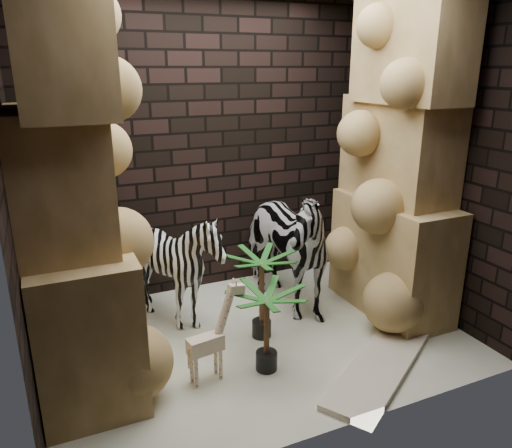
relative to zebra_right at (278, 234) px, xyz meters
name	(u,v)px	position (x,y,z in m)	size (l,w,h in m)	color
floor	(257,338)	(-0.44, -0.48, -0.76)	(3.50, 3.50, 0.00)	#E9E9CC
wall_back	(206,148)	(-0.44, 0.77, 0.74)	(3.50, 3.50, 0.00)	black
wall_front	(348,212)	(-0.44, -1.73, 0.74)	(3.50, 3.50, 0.00)	black
wall_left	(11,193)	(-2.19, -0.48, 0.74)	(3.00, 3.00, 0.00)	black
wall_right	(429,155)	(1.31, -0.48, 0.74)	(3.00, 3.00, 0.00)	black
rock_pillar_left	(68,188)	(-1.84, -0.48, 0.74)	(0.68, 1.30, 3.00)	tan
rock_pillar_right	(401,157)	(0.98, -0.48, 0.74)	(0.58, 1.25, 3.00)	tan
zebra_right	(278,234)	(0.00, 0.00, 0.00)	(0.69, 1.28, 1.52)	white
zebra_left	(177,272)	(-0.99, 0.07, -0.25)	(0.90, 1.12, 1.02)	white
giraffe_toy	(205,334)	(-1.04, -0.88, -0.36)	(0.41, 0.14, 0.80)	#FDE2C1
palm_front	(262,295)	(-0.39, -0.47, -0.36)	(0.36, 0.36, 0.80)	#165412
palm_back	(267,330)	(-0.56, -0.93, -0.41)	(0.36, 0.36, 0.70)	#165412
surfboard	(384,360)	(0.34, -1.25, -0.73)	(1.63, 0.40, 0.05)	beige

